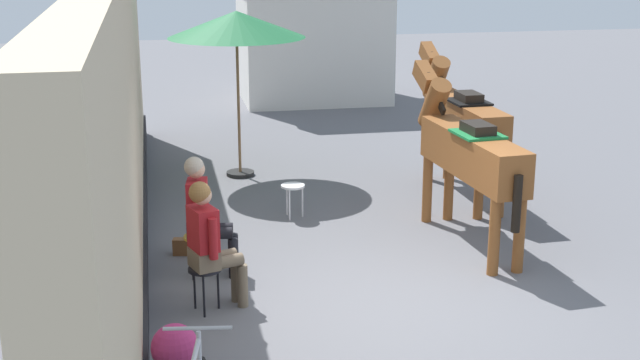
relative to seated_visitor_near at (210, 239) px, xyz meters
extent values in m
plane|color=slate|center=(1.72, 2.75, -0.78)|extent=(40.00, 40.00, 0.00)
cube|color=#CCB793|center=(-0.83, 1.25, 0.92)|extent=(0.30, 14.00, 3.40)
cube|color=black|center=(-0.81, 1.25, -0.60)|extent=(0.34, 14.00, 0.36)
cube|color=silver|center=(3.12, 11.06, 0.52)|extent=(3.20, 2.40, 2.60)
cylinder|color=black|center=(-0.06, -0.02, -0.31)|extent=(0.34, 0.34, 0.03)
cylinder|color=black|center=(0.07, 0.02, -0.55)|extent=(0.02, 0.02, 0.45)
cylinder|color=black|center=(-0.17, 0.07, -0.55)|extent=(0.02, 0.02, 0.45)
cylinder|color=black|center=(-0.09, -0.16, -0.55)|extent=(0.02, 0.02, 0.45)
cube|color=brown|center=(-0.06, -0.02, -0.20)|extent=(0.33, 0.38, 0.20)
cube|color=maroon|center=(-0.06, -0.02, 0.12)|extent=(0.32, 0.39, 0.44)
sphere|color=tan|center=(-0.06, -0.02, 0.47)|extent=(0.20, 0.20, 0.20)
sphere|color=olive|center=(-0.08, -0.03, 0.50)|extent=(0.22, 0.22, 0.22)
cylinder|color=brown|center=(0.09, 0.12, -0.25)|extent=(0.40, 0.25, 0.13)
cylinder|color=brown|center=(0.27, 0.18, -0.55)|extent=(0.11, 0.11, 0.46)
cylinder|color=brown|center=(0.14, -0.03, -0.25)|extent=(0.40, 0.25, 0.13)
cylinder|color=brown|center=(0.32, 0.03, -0.55)|extent=(0.11, 0.11, 0.46)
cylinder|color=maroon|center=(-0.11, 0.17, 0.07)|extent=(0.09, 0.09, 0.42)
cylinder|color=maroon|center=(0.02, -0.20, 0.07)|extent=(0.09, 0.09, 0.42)
cylinder|color=gold|center=(-0.06, 0.95, -0.31)|extent=(0.34, 0.34, 0.03)
cylinder|color=black|center=(0.08, 0.93, -0.55)|extent=(0.02, 0.02, 0.45)
cylinder|color=black|center=(-0.12, 1.08, -0.55)|extent=(0.02, 0.02, 0.45)
cylinder|color=black|center=(-0.15, 0.84, -0.55)|extent=(0.02, 0.02, 0.45)
cube|color=black|center=(-0.06, 0.95, -0.20)|extent=(0.28, 0.35, 0.20)
cube|color=maroon|center=(-0.06, 0.95, 0.12)|extent=(0.26, 0.36, 0.44)
sphere|color=tan|center=(-0.06, 0.95, 0.47)|extent=(0.20, 0.20, 0.20)
sphere|color=#B2A38E|center=(-0.08, 0.95, 0.50)|extent=(0.22, 0.22, 0.22)
cylinder|color=black|center=(0.14, 1.01, -0.25)|extent=(0.39, 0.18, 0.13)
cylinder|color=black|center=(0.32, 0.98, -0.55)|extent=(0.11, 0.11, 0.46)
cylinder|color=black|center=(0.12, 0.85, -0.25)|extent=(0.39, 0.18, 0.13)
cylinder|color=black|center=(0.30, 0.82, -0.55)|extent=(0.11, 0.11, 0.46)
cylinder|color=maroon|center=(-0.02, 1.15, 0.07)|extent=(0.09, 0.09, 0.42)
cylinder|color=maroon|center=(-0.07, 0.75, 0.07)|extent=(0.09, 0.09, 0.42)
cube|color=brown|center=(3.27, 1.32, 0.38)|extent=(0.63, 2.23, 0.52)
cylinder|color=brown|center=(3.03, 2.28, -0.33)|extent=(0.13, 0.13, 0.90)
cylinder|color=brown|center=(3.34, 2.31, -0.33)|extent=(0.13, 0.13, 0.90)
cylinder|color=brown|center=(3.20, 0.35, -0.33)|extent=(0.13, 0.13, 0.90)
cylinder|color=brown|center=(3.50, 0.38, -0.33)|extent=(0.13, 0.13, 0.90)
cylinder|color=brown|center=(3.16, 2.52, 0.77)|extent=(0.33, 0.65, 0.73)
cube|color=brown|center=(3.14, 2.86, 1.08)|extent=(0.22, 0.54, 0.40)
cube|color=black|center=(3.17, 2.50, 0.91)|extent=(0.09, 0.63, 0.48)
cylinder|color=black|center=(3.37, 0.19, 0.11)|extent=(0.11, 0.11, 0.65)
cube|color=#197238|center=(3.28, 1.22, 0.66)|extent=(0.55, 0.64, 0.03)
cube|color=black|center=(3.28, 1.22, 0.73)|extent=(0.32, 0.46, 0.12)
cube|color=brown|center=(3.87, 3.23, 0.38)|extent=(0.52, 2.21, 0.52)
cylinder|color=brown|center=(3.67, 4.20, -0.33)|extent=(0.13, 0.13, 0.90)
cylinder|color=brown|center=(3.98, 4.21, -0.33)|extent=(0.13, 0.13, 0.90)
cylinder|color=brown|center=(3.75, 2.26, -0.33)|extent=(0.13, 0.13, 0.90)
cylinder|color=brown|center=(4.06, 2.27, -0.33)|extent=(0.13, 0.13, 0.90)
cylinder|color=brown|center=(3.82, 4.43, 0.77)|extent=(0.30, 0.64, 0.73)
cube|color=brown|center=(3.81, 4.77, 1.08)|extent=(0.20, 0.53, 0.40)
cube|color=black|center=(3.82, 4.41, 0.91)|extent=(0.06, 0.63, 0.48)
cylinder|color=black|center=(3.91, 2.09, 0.11)|extent=(0.10, 0.10, 0.65)
cube|color=black|center=(3.87, 3.13, 0.66)|extent=(0.52, 0.62, 0.03)
cube|color=black|center=(3.87, 3.13, 0.73)|extent=(0.30, 0.45, 0.12)
sphere|color=#B22D66|center=(-0.41, -1.65, -0.34)|extent=(0.40, 0.40, 0.40)
cylinder|color=#B7BCC6|center=(-0.25, -2.50, 0.23)|extent=(0.50, 0.10, 0.03)
cylinder|color=black|center=(0.82, 5.01, -0.75)|extent=(0.44, 0.44, 0.06)
cylinder|color=olive|center=(0.82, 5.01, 0.32)|extent=(0.04, 0.04, 2.20)
cone|color=#1E6638|center=(0.82, 5.01, 1.60)|extent=(2.10, 2.10, 0.40)
cylinder|color=white|center=(1.30, 2.79, -0.33)|extent=(0.32, 0.32, 0.03)
cylinder|color=silver|center=(1.43, 2.79, -0.56)|extent=(0.02, 0.02, 0.43)
cylinder|color=silver|center=(1.24, 2.90, -0.56)|extent=(0.02, 0.02, 0.43)
cylinder|color=silver|center=(1.24, 2.67, -0.56)|extent=(0.02, 0.02, 0.43)
cube|color=brown|center=(-0.20, 1.65, -0.68)|extent=(0.30, 0.17, 0.20)
camera|label=1|loc=(-0.48, -8.32, 3.02)|focal=49.00mm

